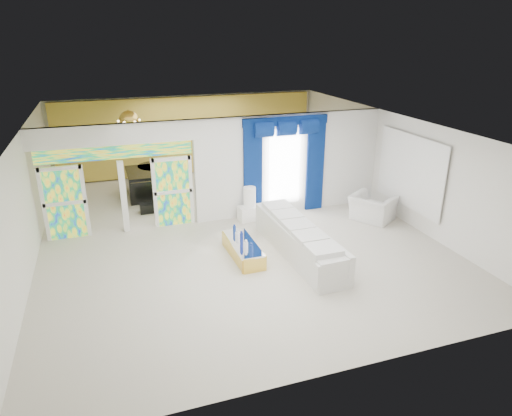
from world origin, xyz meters
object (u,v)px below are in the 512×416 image
object	(u,v)px
white_sofa	(298,241)
console_table	(259,211)
grand_piano	(148,183)
coffee_table	(243,250)
armchair	(372,208)

from	to	relation	value
white_sofa	console_table	xyz separation A→B (m)	(-0.15, 2.55, -0.15)
console_table	grand_piano	distance (m)	4.28
coffee_table	white_sofa	bearing A→B (deg)	-12.53
console_table	grand_piano	bearing A→B (deg)	132.81
coffee_table	armchair	bearing A→B (deg)	13.87
white_sofa	coffee_table	bearing A→B (deg)	165.46
white_sofa	grand_piano	distance (m)	6.46
coffee_table	grand_piano	size ratio (longest dim) A/B	1.00
armchair	grand_piano	world-z (taller)	grand_piano
console_table	grand_piano	xyz separation A→B (m)	(-2.91, 3.14, 0.22)
coffee_table	armchair	distance (m)	4.43
coffee_table	grand_piano	world-z (taller)	grand_piano
console_table	grand_piano	world-z (taller)	grand_piano
white_sofa	console_table	size ratio (longest dim) A/B	3.00
white_sofa	console_table	world-z (taller)	white_sofa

